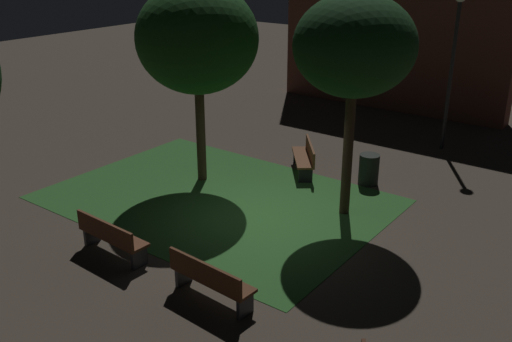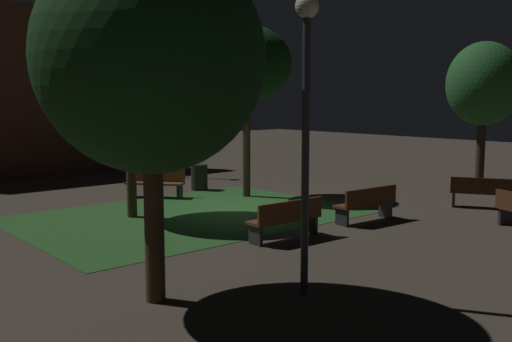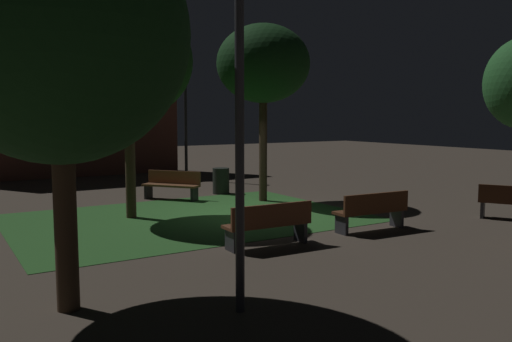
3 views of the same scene
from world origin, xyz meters
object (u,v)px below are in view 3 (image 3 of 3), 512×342
tree_near_wall (263,64)px  lamp_post_plaza_west (185,97)px  bench_lawn_edge (269,223)px  trash_bin (221,181)px  bench_path_side (172,184)px  tree_right_canopy (58,33)px  bench_front_left (372,210)px  tree_tall_center (128,61)px  lamp_post_path_center (239,74)px

tree_near_wall → lamp_post_plaza_west: size_ratio=1.07×
bench_lawn_edge → trash_bin: bench_lawn_edge is taller
bench_path_side → tree_right_canopy: bearing=-121.3°
bench_path_side → trash_bin: bench_path_side is taller
bench_front_left → lamp_post_plaza_west: 11.37m
tree_right_canopy → tree_tall_center: 6.45m
bench_lawn_edge → bench_path_side: bearing=83.7°
bench_lawn_edge → bench_front_left: bearing=0.0°
bench_lawn_edge → tree_right_canopy: tree_right_canopy is taller
tree_tall_center → bench_path_side: bearing=47.2°
bench_front_left → tree_near_wall: (0.19, 4.85, 3.62)m
bench_front_left → lamp_post_path_center: size_ratio=0.40×
trash_bin → tree_tall_center: bearing=-147.3°
tree_tall_center → lamp_post_plaza_west: tree_tall_center is taller
tree_right_canopy → lamp_post_plaza_west: tree_right_canopy is taller
tree_tall_center → tree_right_canopy: bearing=-115.9°
bench_path_side → lamp_post_path_center: bearing=-107.6°
trash_bin → tree_near_wall: bearing=-79.9°
bench_lawn_edge → lamp_post_plaza_west: size_ratio=0.37×
bench_path_side → lamp_post_plaza_west: size_ratio=0.34×
bench_front_left → tree_right_canopy: tree_right_canopy is taller
tree_tall_center → lamp_post_plaza_west: 8.04m
bench_path_side → tree_near_wall: (2.24, -1.73, 3.62)m
bench_lawn_edge → tree_tall_center: size_ratio=0.34×
tree_right_canopy → tree_near_wall: bearing=41.5°
tree_tall_center → lamp_post_path_center: 7.16m
tree_tall_center → trash_bin: (3.92, 2.51, -3.50)m
bench_lawn_edge → lamp_post_plaza_west: lamp_post_plaza_west is taller
lamp_post_path_center → bench_lawn_edge: bearing=50.5°
bench_front_left → trash_bin: bench_front_left is taller
lamp_post_path_center → trash_bin: 11.05m
tree_near_wall → bench_lawn_edge: bearing=-121.4°
bench_front_left → tree_tall_center: (-4.09, 4.37, 3.45)m
bench_front_left → trash_bin: size_ratio=2.13×
tree_tall_center → lamp_post_plaza_west: (4.52, 6.62, -0.60)m
tree_near_wall → tree_tall_center: bearing=-173.6°
bench_path_side → lamp_post_path_center: 10.07m
lamp_post_plaza_west → trash_bin: 5.07m
tree_near_wall → lamp_post_plaza_west: 6.19m
bench_lawn_edge → tree_right_canopy: (-4.14, -1.42, 3.14)m
bench_lawn_edge → tree_tall_center: bearing=106.8°
tree_tall_center → trash_bin: bearing=32.7°
trash_bin → bench_path_side: bearing=-170.7°
lamp_post_path_center → trash_bin: (4.82, 9.57, -2.69)m
trash_bin → tree_right_canopy: bearing=-129.0°
bench_front_left → tree_right_canopy: 7.72m
tree_tall_center → lamp_post_path_center: tree_tall_center is taller
tree_near_wall → lamp_post_path_center: (-5.18, -7.54, -0.98)m
tree_right_canopy → lamp_post_path_center: tree_right_canopy is taller
bench_front_left → bench_path_side: bearing=107.3°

